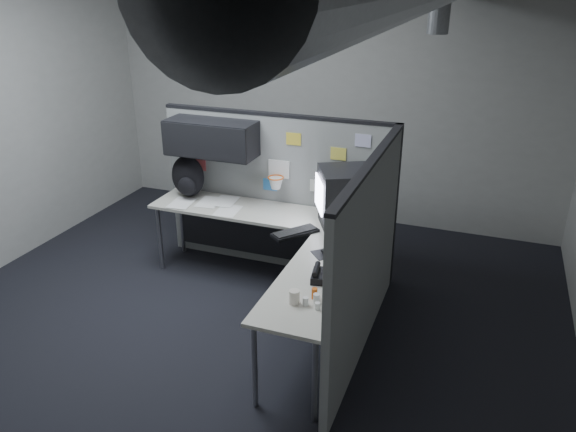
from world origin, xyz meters
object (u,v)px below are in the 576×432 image
at_px(monitor, 346,197).
at_px(keyboard, 295,232).
at_px(phone, 324,275).
at_px(backpack, 188,177).
at_px(desk, 277,237).

height_order(monitor, keyboard, monitor).
xyz_separation_m(phone, backpack, (-1.83, 1.18, 0.17)).
bearing_deg(keyboard, backpack, 153.23).
distance_m(desk, keyboard, 0.28).
bearing_deg(phone, keyboard, 125.05).
bearing_deg(monitor, desk, -139.41).
bearing_deg(phone, desk, 131.14).
relative_size(keyboard, phone, 1.81).
bearing_deg(desk, keyboard, -27.98).
xyz_separation_m(keyboard, backpack, (-1.35, 0.49, 0.19)).
distance_m(desk, backpack, 1.24).
xyz_separation_m(monitor, keyboard, (-0.36, -0.35, -0.26)).
distance_m(monitor, keyboard, 0.57).
relative_size(phone, backpack, 0.55).
height_order(monitor, phone, monitor).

